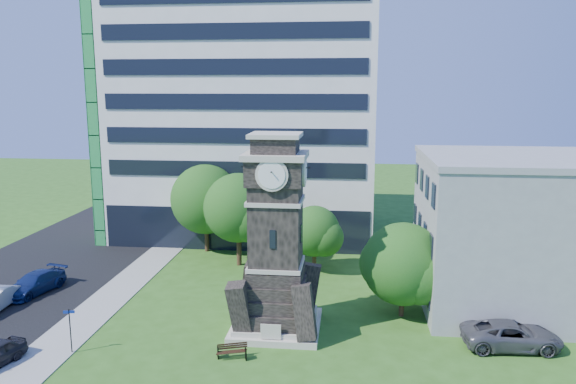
# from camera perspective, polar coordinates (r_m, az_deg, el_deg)

# --- Properties ---
(ground) EXTENTS (160.00, 160.00, 0.00)m
(ground) POSITION_cam_1_polar(r_m,az_deg,el_deg) (34.86, -6.70, -14.72)
(ground) COLOR #2D5719
(ground) RESTS_ON ground
(sidewalk) EXTENTS (3.00, 70.00, 0.06)m
(sidewalk) POSITION_cam_1_polar(r_m,az_deg,el_deg) (42.16, -18.00, -10.55)
(sidewalk) COLOR gray
(sidewalk) RESTS_ON ground
(clock_tower) EXTENTS (5.40, 5.40, 12.22)m
(clock_tower) POSITION_cam_1_polar(r_m,az_deg,el_deg) (34.31, -1.22, -5.63)
(clock_tower) COLOR beige
(clock_tower) RESTS_ON ground
(office_tall) EXTENTS (26.20, 15.11, 28.60)m
(office_tall) POSITION_cam_1_polar(r_m,az_deg,el_deg) (57.47, -4.26, 9.95)
(office_tall) COLOR white
(office_tall) RESTS_ON ground
(office_low) EXTENTS (15.20, 12.20, 10.40)m
(office_low) POSITION_cam_1_polar(r_m,az_deg,el_deg) (41.76, 23.79, -3.70)
(office_low) COLOR #979A9C
(office_low) RESTS_ON ground
(car_street_north) EXTENTS (3.21, 5.45, 1.48)m
(car_street_north) POSITION_cam_1_polar(r_m,az_deg,el_deg) (45.56, -24.36, -8.44)
(car_street_north) COLOR navy
(car_street_north) RESTS_ON ground
(car_east_lot) EXTENTS (5.77, 2.93, 1.56)m
(car_east_lot) POSITION_cam_1_polar(r_m,az_deg,el_deg) (35.84, 21.77, -13.35)
(car_east_lot) COLOR #505055
(car_east_lot) RESTS_ON ground
(park_bench) EXTENTS (1.67, 0.45, 0.86)m
(park_bench) POSITION_cam_1_polar(r_m,az_deg,el_deg) (32.56, -5.72, -15.74)
(park_bench) COLOR black
(park_bench) RESTS_ON ground
(street_sign) EXTENTS (0.63, 0.06, 2.62)m
(street_sign) POSITION_cam_1_polar(r_m,az_deg,el_deg) (34.74, -21.27, -12.54)
(street_sign) COLOR black
(street_sign) RESTS_ON ground
(tree_nw) EXTENTS (6.96, 6.33, 8.04)m
(tree_nw) POSITION_cam_1_polar(r_m,az_deg,el_deg) (51.35, -8.26, -0.94)
(tree_nw) COLOR #332114
(tree_nw) RESTS_ON ground
(tree_nc) EXTENTS (6.39, 5.81, 7.87)m
(tree_nc) POSITION_cam_1_polar(r_m,az_deg,el_deg) (46.96, -4.97, -1.85)
(tree_nc) COLOR #332114
(tree_nc) RESTS_ON ground
(tree_ne) EXTENTS (4.55, 4.14, 5.50)m
(tree_ne) POSITION_cam_1_polar(r_m,az_deg,el_deg) (45.44, 2.77, -4.16)
(tree_ne) COLOR #332114
(tree_ne) RESTS_ON ground
(tree_east) EXTENTS (5.94, 5.40, 6.28)m
(tree_east) POSITION_cam_1_polar(r_m,az_deg,el_deg) (37.51, 11.72, -7.37)
(tree_east) COLOR #332114
(tree_east) RESTS_ON ground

